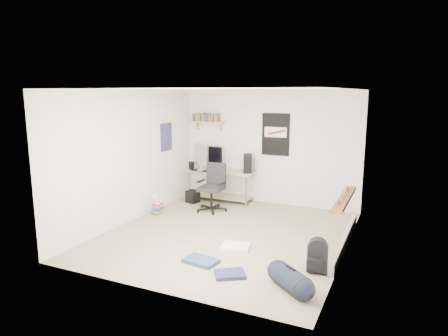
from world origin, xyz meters
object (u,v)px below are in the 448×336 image
at_px(backpack, 317,258).
at_px(book_stack, 157,208).
at_px(desk, 222,185).
at_px(duffel_bag, 290,280).
at_px(office_chair, 211,188).

height_order(backpack, book_stack, backpack).
height_order(desk, backpack, desk).
relative_size(desk, duffel_bag, 2.73).
bearing_deg(office_chair, book_stack, -137.22).
height_order(office_chair, book_stack, office_chair).
bearing_deg(duffel_bag, office_chair, 172.01).
xyz_separation_m(desk, backpack, (2.78, -2.85, -0.16)).
relative_size(office_chair, backpack, 2.69).
relative_size(desk, book_stack, 3.96).
distance_m(desk, duffel_bag, 4.36).
bearing_deg(backpack, desk, 124.49).
distance_m(backpack, duffel_bag, 0.69).
distance_m(duffel_bag, book_stack, 3.83).
bearing_deg(backpack, book_stack, 150.04).
distance_m(desk, book_stack, 1.74).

